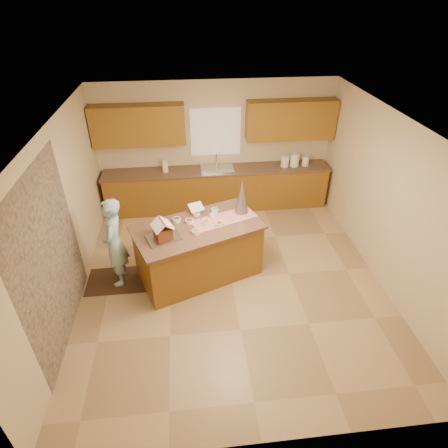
{
  "coord_description": "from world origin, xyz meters",
  "views": [
    {
      "loc": [
        -0.65,
        -4.79,
        4.31
      ],
      "look_at": [
        -0.1,
        0.2,
        1.0
      ],
      "focal_mm": 29.75,
      "sensor_mm": 36.0,
      "label": 1
    }
  ],
  "objects_px": {
    "boy": "(114,243)",
    "gingerbread_house": "(163,230)",
    "island_base": "(199,252)",
    "tinsel_tree": "(242,197)"
  },
  "relations": [
    {
      "from": "island_base",
      "to": "boy",
      "type": "bearing_deg",
      "value": 160.11
    },
    {
      "from": "island_base",
      "to": "gingerbread_house",
      "type": "bearing_deg",
      "value": -174.81
    },
    {
      "from": "tinsel_tree",
      "to": "boy",
      "type": "bearing_deg",
      "value": -169.65
    },
    {
      "from": "tinsel_tree",
      "to": "gingerbread_house",
      "type": "relative_size",
      "value": 1.53
    },
    {
      "from": "island_base",
      "to": "boy",
      "type": "xyz_separation_m",
      "value": [
        -1.34,
        -0.03,
        0.32
      ]
    },
    {
      "from": "island_base",
      "to": "tinsel_tree",
      "type": "relative_size",
      "value": 3.27
    },
    {
      "from": "boy",
      "to": "gingerbread_house",
      "type": "height_order",
      "value": "boy"
    },
    {
      "from": "island_base",
      "to": "tinsel_tree",
      "type": "height_order",
      "value": "tinsel_tree"
    },
    {
      "from": "boy",
      "to": "island_base",
      "type": "bearing_deg",
      "value": 91.69
    },
    {
      "from": "island_base",
      "to": "tinsel_tree",
      "type": "bearing_deg",
      "value": 3.67
    }
  ]
}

